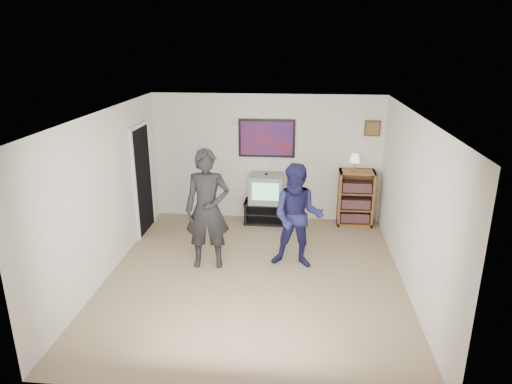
% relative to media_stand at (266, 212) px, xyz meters
% --- Properties ---
extents(room_shell, '(4.51, 5.00, 2.51)m').
position_rel_media_stand_xyz_m(room_shell, '(-0.02, -1.88, 1.03)').
color(room_shell, '#806851').
rests_on(room_shell, ground).
extents(media_stand, '(0.87, 0.49, 0.44)m').
position_rel_media_stand_xyz_m(media_stand, '(0.00, 0.00, 0.00)').
color(media_stand, black).
rests_on(media_stand, room_shell).
extents(crt_television, '(0.66, 0.56, 0.55)m').
position_rel_media_stand_xyz_m(crt_television, '(-0.01, 0.00, 0.49)').
color(crt_television, gray).
rests_on(crt_television, media_stand).
extents(bookshelf, '(0.67, 0.38, 1.10)m').
position_rel_media_stand_xyz_m(bookshelf, '(1.73, 0.05, 0.33)').
color(bookshelf, brown).
rests_on(bookshelf, room_shell).
extents(table_lamp, '(0.21, 0.21, 0.33)m').
position_rel_media_stand_xyz_m(table_lamp, '(1.67, 0.05, 1.04)').
color(table_lamp, '#FFE0C1').
rests_on(table_lamp, bookshelf).
extents(person_tall, '(0.74, 0.52, 1.92)m').
position_rel_media_stand_xyz_m(person_tall, '(-0.79, -1.91, 0.74)').
color(person_tall, black).
rests_on(person_tall, room_shell).
extents(person_short, '(0.89, 0.73, 1.69)m').
position_rel_media_stand_xyz_m(person_short, '(0.61, -1.79, 0.63)').
color(person_short, '#1A1B49').
rests_on(person_short, room_shell).
extents(controller_left, '(0.07, 0.11, 0.03)m').
position_rel_media_stand_xyz_m(controller_left, '(-0.80, -1.69, 1.00)').
color(controller_left, white).
rests_on(controller_left, person_tall).
extents(controller_right, '(0.05, 0.12, 0.03)m').
position_rel_media_stand_xyz_m(controller_right, '(0.57, -1.61, 0.88)').
color(controller_right, white).
rests_on(controller_right, person_short).
extents(poster, '(1.10, 0.03, 0.75)m').
position_rel_media_stand_xyz_m(poster, '(-0.02, 0.25, 1.43)').
color(poster, black).
rests_on(poster, room_shell).
extents(air_vent, '(0.28, 0.02, 0.14)m').
position_rel_media_stand_xyz_m(air_vent, '(-0.57, 0.25, 1.73)').
color(air_vent, white).
rests_on(air_vent, room_shell).
extents(small_picture, '(0.30, 0.03, 0.30)m').
position_rel_media_stand_xyz_m(small_picture, '(1.98, 0.25, 1.66)').
color(small_picture, '#402714').
rests_on(small_picture, room_shell).
extents(doorway, '(0.03, 0.85, 2.00)m').
position_rel_media_stand_xyz_m(doorway, '(-2.26, -0.63, 0.78)').
color(doorway, black).
rests_on(doorway, room_shell).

